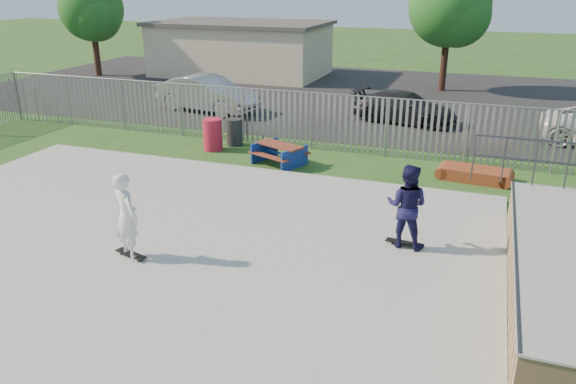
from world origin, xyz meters
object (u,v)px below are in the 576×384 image
(funbox, at_px, (475,174))
(car_dark, at_px, (405,107))
(tree_left, at_px, (91,9))
(skater_navy, at_px, (407,206))
(picnic_table, at_px, (279,154))
(car_silver, at_px, (207,94))
(trash_bin_grey, at_px, (234,132))
(skater_white, at_px, (127,216))
(tree_mid, at_px, (450,6))
(trash_bin_red, at_px, (213,135))

(funbox, bearing_deg, car_dark, 121.58)
(tree_left, xyz_separation_m, skater_navy, (21.51, -17.55, -2.85))
(picnic_table, xyz_separation_m, car_silver, (-5.76, 6.08, 0.46))
(picnic_table, distance_m, tree_left, 21.28)
(picnic_table, distance_m, trash_bin_grey, 2.77)
(trash_bin_grey, height_order, skater_white, skater_white)
(trash_bin_grey, distance_m, tree_mid, 15.09)
(trash_bin_red, xyz_separation_m, tree_mid, (6.46, 14.11, 3.76))
(funbox, distance_m, tree_left, 26.06)
(picnic_table, distance_m, skater_white, 7.46)
(trash_bin_grey, relative_size, car_silver, 0.20)
(tree_left, relative_size, skater_white, 3.12)
(tree_left, bearing_deg, trash_bin_red, -40.55)
(skater_navy, xyz_separation_m, skater_white, (-5.36, -2.52, 0.00))
(car_silver, xyz_separation_m, tree_left, (-10.97, 6.58, 3.12))
(funbox, height_order, tree_left, tree_left)
(skater_navy, bearing_deg, tree_mid, -81.39)
(funbox, bearing_deg, tree_left, 157.76)
(trash_bin_red, relative_size, tree_left, 0.19)
(picnic_table, distance_m, car_dark, 7.59)
(trash_bin_red, height_order, tree_left, tree_left)
(trash_bin_red, height_order, skater_white, skater_white)
(car_silver, xyz_separation_m, car_dark, (8.68, 0.91, -0.16))
(trash_bin_red, relative_size, trash_bin_grey, 1.14)
(trash_bin_red, relative_size, car_silver, 0.23)
(tree_left, distance_m, skater_white, 25.92)
(car_dark, distance_m, tree_mid, 8.68)
(car_dark, bearing_deg, trash_bin_red, 148.68)
(trash_bin_grey, distance_m, car_dark, 7.57)
(car_silver, distance_m, car_dark, 8.73)
(trash_bin_red, height_order, tree_mid, tree_mid)
(picnic_table, relative_size, trash_bin_grey, 2.04)
(picnic_table, distance_m, trash_bin_red, 2.86)
(picnic_table, distance_m, funbox, 6.07)
(tree_left, bearing_deg, tree_mid, 6.05)
(car_dark, bearing_deg, skater_navy, -160.22)
(tree_left, bearing_deg, car_dark, -16.09)
(picnic_table, relative_size, tree_mid, 0.31)
(trash_bin_grey, distance_m, tree_left, 18.54)
(funbox, relative_size, tree_mid, 0.30)
(funbox, distance_m, skater_navy, 5.65)
(funbox, xyz_separation_m, trash_bin_grey, (-8.35, 0.99, 0.30))
(trash_bin_grey, xyz_separation_m, car_silver, (-3.45, 4.55, 0.32))
(trash_bin_grey, bearing_deg, tree_left, 142.32)
(funbox, bearing_deg, trash_bin_red, -175.35)
(tree_mid, height_order, skater_white, tree_mid)
(trash_bin_red, distance_m, tree_left, 18.68)
(tree_left, relative_size, skater_navy, 3.12)
(car_silver, bearing_deg, trash_bin_red, -139.93)
(trash_bin_grey, distance_m, skater_white, 9.12)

